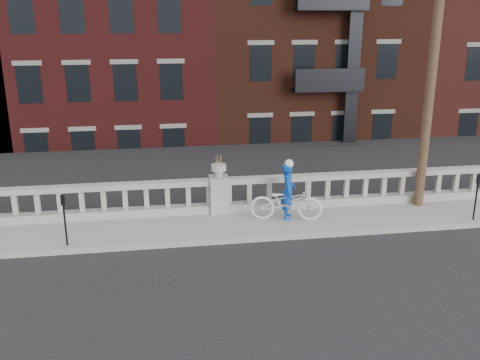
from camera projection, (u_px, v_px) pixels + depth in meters
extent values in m
plane|color=black|center=(240.00, 277.00, 12.38)|extent=(120.00, 120.00, 0.00)
cube|color=#9C9991|center=(223.00, 226.00, 15.18)|extent=(32.00, 2.20, 0.15)
cube|color=#9C9991|center=(219.00, 208.00, 16.02)|extent=(28.00, 0.34, 0.25)
cube|color=#9C9991|center=(219.00, 181.00, 15.77)|extent=(28.00, 0.34, 0.16)
cube|color=#9C9991|center=(219.00, 194.00, 15.89)|extent=(0.55, 0.55, 1.10)
cylinder|color=#9C9991|center=(219.00, 173.00, 15.69)|extent=(0.24, 0.24, 0.20)
cylinder|color=#9C9991|center=(219.00, 167.00, 15.64)|extent=(0.44, 0.44, 0.18)
cube|color=#605E59|center=(219.00, 283.00, 17.15)|extent=(36.00, 0.50, 5.15)
cube|color=black|center=(183.00, 175.00, 38.40)|extent=(80.00, 44.00, 0.50)
cube|color=#595651|center=(156.00, 249.00, 20.94)|extent=(16.00, 7.00, 4.00)
cube|color=#595651|center=(434.00, 36.00, 45.52)|extent=(14.00, 14.00, 18.00)
cube|color=#481415|center=(114.00, 85.00, 29.98)|extent=(10.00, 14.00, 14.00)
cube|color=#3D1910|center=(288.00, 68.00, 31.25)|extent=(10.00, 14.00, 15.50)
cube|color=#501D18|center=(443.00, 94.00, 33.27)|extent=(10.00, 14.00, 12.00)
cylinder|color=#422D1E|center=(435.00, 39.00, 15.15)|extent=(0.28, 0.28, 10.00)
cylinder|color=black|center=(65.00, 225.00, 13.57)|extent=(0.05, 0.05, 1.10)
cube|color=black|center=(63.00, 200.00, 13.37)|extent=(0.10, 0.08, 0.26)
cube|color=black|center=(62.00, 199.00, 13.31)|extent=(0.06, 0.01, 0.08)
cylinder|color=black|center=(475.00, 202.00, 15.26)|extent=(0.05, 0.05, 1.10)
cube|color=black|center=(479.00, 179.00, 15.06)|extent=(0.10, 0.08, 0.26)
cube|color=black|center=(480.00, 178.00, 15.01)|extent=(0.06, 0.01, 0.08)
imported|color=silver|center=(286.00, 202.00, 15.27)|extent=(2.17, 1.15, 1.08)
imported|color=#0B3FAA|center=(288.00, 191.00, 15.33)|extent=(0.56, 0.70, 1.65)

